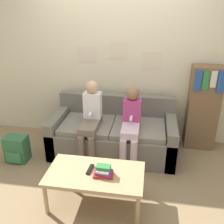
{
  "coord_description": "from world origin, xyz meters",
  "views": [
    {
      "loc": [
        0.49,
        -2.67,
        2.08
      ],
      "look_at": [
        0.0,
        0.41,
        0.7
      ],
      "focal_mm": 40.0,
      "sensor_mm": 36.0,
      "label": 1
    }
  ],
  "objects_px": {
    "bookshelf": "(203,108)",
    "backpack": "(17,149)",
    "couch": "(113,134)",
    "coffee_table": "(95,176)",
    "person_right": "(131,122)",
    "tv_remote": "(90,169)",
    "person_left": "(91,118)"
  },
  "relations": [
    {
      "from": "person_left",
      "to": "backpack",
      "type": "bearing_deg",
      "value": -164.72
    },
    {
      "from": "coffee_table",
      "to": "bookshelf",
      "type": "height_order",
      "value": "bookshelf"
    },
    {
      "from": "bookshelf",
      "to": "backpack",
      "type": "distance_m",
      "value": 2.75
    },
    {
      "from": "backpack",
      "to": "couch",
      "type": "bearing_deg",
      "value": 19.92
    },
    {
      "from": "tv_remote",
      "to": "backpack",
      "type": "relative_size",
      "value": 0.46
    },
    {
      "from": "person_left",
      "to": "bookshelf",
      "type": "xyz_separation_m",
      "value": [
        1.57,
        0.54,
        0.02
      ]
    },
    {
      "from": "person_left",
      "to": "person_right",
      "type": "relative_size",
      "value": 1.05
    },
    {
      "from": "bookshelf",
      "to": "backpack",
      "type": "height_order",
      "value": "bookshelf"
    },
    {
      "from": "bookshelf",
      "to": "coffee_table",
      "type": "bearing_deg",
      "value": -132.41
    },
    {
      "from": "bookshelf",
      "to": "couch",
      "type": "bearing_deg",
      "value": -165.04
    },
    {
      "from": "bookshelf",
      "to": "backpack",
      "type": "relative_size",
      "value": 3.4
    },
    {
      "from": "person_left",
      "to": "tv_remote",
      "type": "distance_m",
      "value": 0.91
    },
    {
      "from": "coffee_table",
      "to": "bookshelf",
      "type": "relative_size",
      "value": 0.82
    },
    {
      "from": "couch",
      "to": "coffee_table",
      "type": "bearing_deg",
      "value": -91.55
    },
    {
      "from": "coffee_table",
      "to": "backpack",
      "type": "distance_m",
      "value": 1.43
    },
    {
      "from": "person_right",
      "to": "tv_remote",
      "type": "distance_m",
      "value": 0.95
    },
    {
      "from": "coffee_table",
      "to": "backpack",
      "type": "xyz_separation_m",
      "value": [
        -1.27,
        0.62,
        -0.18
      ]
    },
    {
      "from": "couch",
      "to": "person_left",
      "type": "relative_size",
      "value": 1.61
    },
    {
      "from": "person_left",
      "to": "backpack",
      "type": "xyz_separation_m",
      "value": [
        -1.02,
        -0.28,
        -0.44
      ]
    },
    {
      "from": "person_right",
      "to": "backpack",
      "type": "relative_size",
      "value": 2.81
    },
    {
      "from": "tv_remote",
      "to": "person_right",
      "type": "bearing_deg",
      "value": 72.48
    },
    {
      "from": "tv_remote",
      "to": "couch",
      "type": "bearing_deg",
      "value": 90.32
    },
    {
      "from": "tv_remote",
      "to": "bookshelf",
      "type": "relative_size",
      "value": 0.14
    },
    {
      "from": "person_right",
      "to": "tv_remote",
      "type": "height_order",
      "value": "person_right"
    },
    {
      "from": "couch",
      "to": "bookshelf",
      "type": "height_order",
      "value": "bookshelf"
    },
    {
      "from": "person_left",
      "to": "bookshelf",
      "type": "bearing_deg",
      "value": 18.9
    },
    {
      "from": "coffee_table",
      "to": "tv_remote",
      "type": "bearing_deg",
      "value": 152.39
    },
    {
      "from": "tv_remote",
      "to": "person_left",
      "type": "bearing_deg",
      "value": 107.92
    },
    {
      "from": "backpack",
      "to": "bookshelf",
      "type": "bearing_deg",
      "value": 17.49
    },
    {
      "from": "couch",
      "to": "tv_remote",
      "type": "xyz_separation_m",
      "value": [
        -0.09,
        -1.06,
        0.14
      ]
    },
    {
      "from": "couch",
      "to": "coffee_table",
      "type": "height_order",
      "value": "couch"
    },
    {
      "from": "coffee_table",
      "to": "bookshelf",
      "type": "bearing_deg",
      "value": 47.59
    }
  ]
}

